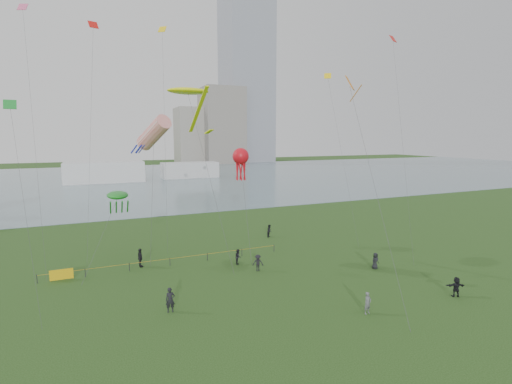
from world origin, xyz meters
name	(u,v)px	position (x,y,z in m)	size (l,w,h in m)	color
ground_plane	(309,316)	(0.00, 0.00, 0.00)	(400.00, 400.00, 0.00)	#1B3812
lake	(145,179)	(0.00, 100.00, 0.02)	(400.00, 120.00, 0.08)	slate
tower	(246,48)	(62.00, 168.00, 60.00)	(24.00, 24.00, 120.00)	gray
building_mid	(222,126)	(46.00, 162.00, 19.00)	(20.00, 20.00, 38.00)	slate
building_low	(192,136)	(32.00, 168.00, 14.00)	(16.00, 18.00, 28.00)	gray
pavilion_left	(105,172)	(-12.00, 95.00, 3.00)	(22.00, 8.00, 6.00)	silver
pavilion_right	(190,170)	(14.00, 98.00, 2.50)	(18.00, 7.00, 5.00)	silver
fence	(106,269)	(-13.62, 15.16, 0.55)	(24.07, 0.07, 1.05)	black
kite_flyer	(368,303)	(4.28, -1.38, 0.84)	(0.62, 0.40, 1.69)	#595C60
spectator_a	(238,257)	(-0.81, 12.85, 0.79)	(0.77, 0.60, 1.59)	black
spectator_b	(258,263)	(0.28, 10.17, 0.84)	(1.08, 0.62, 1.68)	black
spectator_c	(140,258)	(-10.36, 15.93, 0.98)	(1.15, 0.48, 1.96)	black
spectator_d	(375,261)	(11.46, 6.09, 0.82)	(0.81, 0.52, 1.65)	black
spectator_e	(456,287)	(13.11, -1.85, 0.84)	(1.56, 0.50, 1.69)	black
spectator_f	(170,300)	(-9.34, 4.77, 0.96)	(0.70, 0.46, 1.91)	black
spectator_g	(270,231)	(6.74, 21.14, 0.85)	(0.82, 0.64, 1.70)	black
kite_stingray	(188,92)	(-4.22, 18.96, 18.12)	(4.60, 10.53, 18.58)	#3F3F42
kite_windsock	(154,133)	(-8.33, 17.27, 13.63)	(4.17, 4.98, 15.48)	#3F3F42
kite_creature	(118,196)	(-12.08, 18.80, 7.13)	(4.82, 7.80, 7.55)	#3F3F42
kite_octopus	(241,157)	(2.13, 19.67, 10.82)	(2.63, 8.30, 11.93)	#3F3F42
kite_delta	(353,94)	(7.44, 5.47, 17.04)	(3.10, 11.60, 18.67)	#3F3F42
small_kites	(185,46)	(-4.51, 18.63, 22.87)	(38.19, 13.12, 11.06)	#E5598C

